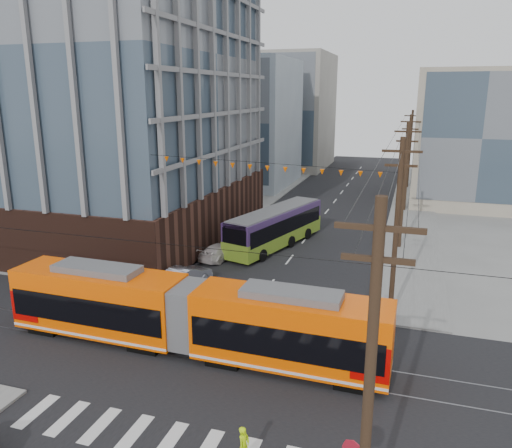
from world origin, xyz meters
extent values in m
plane|color=slate|center=(0.00, 0.00, 0.00)|extent=(160.00, 160.00, 0.00)
cube|color=#381E16|center=(-22.00, 23.00, 14.30)|extent=(30.00, 25.00, 28.60)
cube|color=#8C99A5|center=(-17.00, 52.00, 9.00)|extent=(18.00, 16.00, 18.00)
cube|color=gray|center=(16.00, 48.00, 8.00)|extent=(14.00, 14.00, 16.00)
cube|color=gray|center=(-14.00, 72.00, 10.00)|extent=(16.00, 18.00, 20.00)
cube|color=#8C99A5|center=(18.00, 68.00, 7.00)|extent=(16.00, 16.00, 14.00)
cylinder|color=black|center=(8.50, -6.00, 5.50)|extent=(0.30, 0.30, 11.00)
cylinder|color=black|center=(8.50, 56.00, 5.50)|extent=(0.30, 0.30, 11.00)
imported|color=#ABAFBF|center=(-5.66, 11.92, 0.76)|extent=(2.75, 4.86, 1.52)
imported|color=silver|center=(-5.46, 18.44, 0.66)|extent=(2.97, 4.84, 1.31)
imported|color=slate|center=(-5.08, 23.06, 0.61)|extent=(3.60, 4.85, 1.22)
imported|color=#CBFE09|center=(4.01, -3.26, 0.78)|extent=(0.49, 0.64, 1.56)
cube|color=#58565E|center=(8.30, 10.90, 0.40)|extent=(0.98, 3.99, 0.80)
camera|label=1|loc=(9.17, -18.03, 13.40)|focal=35.00mm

